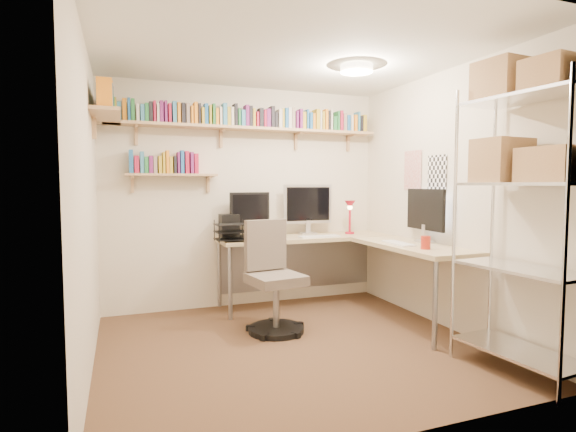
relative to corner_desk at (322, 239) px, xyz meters
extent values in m
plane|color=#46321E|center=(-0.70, -0.94, -0.80)|extent=(3.20, 3.20, 0.00)
cube|color=beige|center=(-0.70, 0.56, 0.45)|extent=(3.20, 0.04, 2.50)
cube|color=beige|center=(-2.30, -0.94, 0.45)|extent=(0.04, 3.00, 2.50)
cube|color=beige|center=(0.90, -0.94, 0.45)|extent=(0.04, 3.00, 2.50)
cube|color=beige|center=(-0.70, -2.44, 0.45)|extent=(3.20, 0.04, 2.50)
cube|color=white|center=(-0.70, -0.94, 1.70)|extent=(3.20, 3.00, 0.04)
cube|color=silver|center=(0.89, -0.39, 0.75)|extent=(0.01, 0.30, 0.42)
cube|color=white|center=(0.89, -0.79, 0.70)|extent=(0.01, 0.28, 0.38)
cylinder|color=#FFEAC6|center=(0.00, -0.74, 1.66)|extent=(0.30, 0.30, 0.06)
cube|color=tan|center=(-0.70, 0.43, 1.22)|extent=(3.05, 0.25, 0.03)
cube|color=tan|center=(-2.18, 0.01, 1.22)|extent=(0.25, 1.00, 0.03)
cube|color=tan|center=(-1.55, 0.46, 0.70)|extent=(0.95, 0.20, 0.02)
cube|color=tan|center=(-1.90, 0.50, 1.15)|extent=(0.03, 0.20, 0.20)
cube|color=tan|center=(-1.00, 0.50, 1.15)|extent=(0.03, 0.20, 0.20)
cube|color=tan|center=(-0.10, 0.50, 1.15)|extent=(0.03, 0.20, 0.20)
cube|color=tan|center=(0.60, 0.50, 1.15)|extent=(0.03, 0.20, 0.20)
cube|color=#B0173B|center=(-2.16, 0.43, 1.34)|extent=(0.04, 0.11, 0.21)
cube|color=gold|center=(-2.11, 0.43, 1.35)|extent=(0.04, 0.14, 0.23)
cube|color=teal|center=(-2.06, 0.43, 1.33)|extent=(0.04, 0.12, 0.19)
cube|color=orange|center=(-2.01, 0.43, 1.35)|extent=(0.04, 0.12, 0.23)
cube|color=#1F5EA2|center=(-1.97, 0.43, 1.36)|extent=(0.02, 0.15, 0.23)
cube|color=#27763A|center=(-1.93, 0.43, 1.35)|extent=(0.04, 0.14, 0.23)
cube|color=beige|center=(-1.88, 0.43, 1.33)|extent=(0.03, 0.14, 0.18)
cube|color=teal|center=(-1.84, 0.43, 1.33)|extent=(0.04, 0.13, 0.18)
cube|color=#27763A|center=(-1.80, 0.43, 1.33)|extent=(0.03, 0.14, 0.19)
cube|color=black|center=(-1.76, 0.43, 1.34)|extent=(0.04, 0.13, 0.21)
cube|color=#B0173B|center=(-1.72, 0.43, 1.35)|extent=(0.02, 0.12, 0.22)
cube|color=beige|center=(-1.69, 0.43, 1.34)|extent=(0.02, 0.14, 0.20)
cube|color=#6E1D62|center=(-1.65, 0.43, 1.35)|extent=(0.04, 0.14, 0.23)
cube|color=#6E1D62|center=(-1.61, 0.43, 1.35)|extent=(0.03, 0.14, 0.23)
cube|color=#B0173B|center=(-1.57, 0.43, 1.34)|extent=(0.03, 0.12, 0.21)
cube|color=teal|center=(-1.52, 0.43, 1.35)|extent=(0.04, 0.12, 0.23)
cube|color=orange|center=(-1.47, 0.43, 1.35)|extent=(0.03, 0.14, 0.22)
cube|color=black|center=(-1.43, 0.43, 1.35)|extent=(0.04, 0.14, 0.22)
cube|color=gray|center=(-1.38, 0.43, 1.35)|extent=(0.04, 0.12, 0.22)
cube|color=orange|center=(-1.34, 0.43, 1.33)|extent=(0.02, 0.15, 0.19)
cube|color=orange|center=(-1.30, 0.43, 1.35)|extent=(0.03, 0.14, 0.23)
cube|color=black|center=(-1.26, 0.43, 1.35)|extent=(0.03, 0.12, 0.22)
cube|color=gold|center=(-1.22, 0.43, 1.33)|extent=(0.03, 0.14, 0.18)
cube|color=#1F5EA2|center=(-1.19, 0.43, 1.35)|extent=(0.04, 0.11, 0.23)
cube|color=gold|center=(-1.14, 0.43, 1.34)|extent=(0.02, 0.12, 0.21)
cube|color=#27763A|center=(-1.10, 0.43, 1.35)|extent=(0.03, 0.14, 0.23)
cube|color=orange|center=(-1.07, 0.43, 1.33)|extent=(0.03, 0.15, 0.18)
cube|color=beige|center=(-1.03, 0.43, 1.34)|extent=(0.02, 0.15, 0.20)
cube|color=teal|center=(-0.98, 0.43, 1.36)|extent=(0.04, 0.13, 0.24)
cube|color=gold|center=(-0.94, 0.43, 1.34)|extent=(0.04, 0.11, 0.21)
cube|color=beige|center=(-0.90, 0.43, 1.34)|extent=(0.03, 0.13, 0.21)
cube|color=black|center=(-0.86, 0.43, 1.36)|extent=(0.03, 0.15, 0.24)
cube|color=#27763A|center=(-0.83, 0.43, 1.34)|extent=(0.03, 0.15, 0.19)
cube|color=teal|center=(-0.78, 0.43, 1.33)|extent=(0.04, 0.13, 0.18)
cube|color=#6E1D62|center=(-0.73, 0.43, 1.36)|extent=(0.04, 0.13, 0.24)
cube|color=black|center=(-0.69, 0.43, 1.35)|extent=(0.03, 0.12, 0.23)
cube|color=gold|center=(-0.66, 0.43, 1.34)|extent=(0.03, 0.13, 0.20)
cube|color=#B0173B|center=(-0.62, 0.43, 1.32)|extent=(0.03, 0.13, 0.17)
cube|color=black|center=(-0.57, 0.43, 1.35)|extent=(0.04, 0.13, 0.21)
cube|color=#B0173B|center=(-0.53, 0.43, 1.34)|extent=(0.03, 0.14, 0.20)
cube|color=#6E1D62|center=(-0.49, 0.43, 1.34)|extent=(0.04, 0.14, 0.21)
cube|color=black|center=(-0.44, 0.43, 1.36)|extent=(0.04, 0.14, 0.24)
cube|color=black|center=(-0.40, 0.43, 1.33)|extent=(0.03, 0.14, 0.18)
cube|color=beige|center=(-0.35, 0.43, 1.34)|extent=(0.04, 0.15, 0.21)
cube|color=gold|center=(-0.31, 0.43, 1.35)|extent=(0.02, 0.12, 0.22)
cube|color=#1F5EA2|center=(-0.27, 0.43, 1.35)|extent=(0.04, 0.14, 0.23)
cube|color=beige|center=(-0.23, 0.43, 1.36)|extent=(0.04, 0.14, 0.24)
cube|color=gray|center=(-0.19, 0.43, 1.36)|extent=(0.04, 0.11, 0.24)
cube|color=#6E1D62|center=(-0.14, 0.43, 1.34)|extent=(0.03, 0.12, 0.21)
cube|color=#6E1D62|center=(-0.09, 0.43, 1.35)|extent=(0.03, 0.14, 0.23)
cube|color=gold|center=(-0.05, 0.43, 1.34)|extent=(0.04, 0.12, 0.20)
cube|color=#1F5EA2|center=(-0.01, 0.43, 1.35)|extent=(0.03, 0.13, 0.23)
cube|color=#1F5EA2|center=(0.03, 0.43, 1.34)|extent=(0.03, 0.13, 0.20)
cube|color=orange|center=(0.07, 0.43, 1.33)|extent=(0.03, 0.11, 0.19)
cube|color=gold|center=(0.12, 0.43, 1.36)|extent=(0.04, 0.14, 0.24)
cube|color=beige|center=(0.16, 0.43, 1.35)|extent=(0.02, 0.12, 0.23)
cube|color=gold|center=(0.19, 0.43, 1.35)|extent=(0.02, 0.15, 0.22)
cube|color=orange|center=(0.23, 0.43, 1.36)|extent=(0.03, 0.14, 0.25)
cube|color=black|center=(0.26, 0.43, 1.35)|extent=(0.02, 0.11, 0.23)
cube|color=beige|center=(0.30, 0.43, 1.36)|extent=(0.02, 0.13, 0.25)
cube|color=#27763A|center=(0.35, 0.43, 1.32)|extent=(0.04, 0.13, 0.17)
cube|color=#27763A|center=(0.39, 0.43, 1.36)|extent=(0.02, 0.14, 0.23)
cube|color=#B0173B|center=(0.43, 0.43, 1.36)|extent=(0.04, 0.13, 0.24)
cube|color=gray|center=(0.48, 0.43, 1.34)|extent=(0.04, 0.13, 0.21)
cube|color=#1F5EA2|center=(0.53, 0.43, 1.34)|extent=(0.04, 0.12, 0.19)
cube|color=beige|center=(0.57, 0.43, 1.34)|extent=(0.03, 0.11, 0.20)
cube|color=orange|center=(0.62, 0.43, 1.34)|extent=(0.04, 0.12, 0.20)
cube|color=teal|center=(0.67, 0.43, 1.36)|extent=(0.03, 0.12, 0.24)
cube|color=black|center=(0.70, 0.43, 1.33)|extent=(0.03, 0.13, 0.19)
cube|color=gold|center=(0.75, 0.43, 1.34)|extent=(0.04, 0.12, 0.21)
cube|color=orange|center=(-2.18, -0.43, 1.36)|extent=(0.12, 0.04, 0.24)
cube|color=beige|center=(-2.18, -0.38, 1.34)|extent=(0.13, 0.03, 0.21)
cube|color=#1F5EA2|center=(-2.18, -0.34, 1.34)|extent=(0.13, 0.04, 0.21)
cube|color=orange|center=(-2.18, -0.31, 1.36)|extent=(0.13, 0.03, 0.24)
cube|color=#1F5EA2|center=(-2.18, -0.27, 1.34)|extent=(0.11, 0.04, 0.20)
cube|color=#27763A|center=(-2.18, -0.22, 1.33)|extent=(0.14, 0.04, 0.19)
cube|color=#1F5EA2|center=(-2.18, -0.18, 1.36)|extent=(0.13, 0.03, 0.24)
cube|color=black|center=(-2.18, -0.14, 1.35)|extent=(0.14, 0.04, 0.23)
cube|color=black|center=(-2.18, -0.10, 1.36)|extent=(0.12, 0.03, 0.25)
cube|color=#27763A|center=(-2.18, -0.06, 1.33)|extent=(0.14, 0.02, 0.18)
cube|color=black|center=(-2.18, -0.03, 1.34)|extent=(0.12, 0.03, 0.21)
cube|color=gold|center=(-2.18, 0.01, 1.36)|extent=(0.12, 0.04, 0.24)
cube|color=#27763A|center=(-2.18, 0.05, 1.34)|extent=(0.11, 0.04, 0.21)
cube|color=#27763A|center=(-2.18, 0.10, 1.35)|extent=(0.12, 0.03, 0.22)
cube|color=gold|center=(-2.18, 0.14, 1.35)|extent=(0.12, 0.04, 0.22)
cube|color=teal|center=(-2.18, 0.18, 1.35)|extent=(0.12, 0.03, 0.22)
cube|color=black|center=(-2.18, 0.22, 1.34)|extent=(0.13, 0.03, 0.21)
cube|color=#27763A|center=(-2.18, 0.26, 1.35)|extent=(0.12, 0.04, 0.23)
cube|color=#B0173B|center=(-2.18, 0.31, 1.34)|extent=(0.13, 0.03, 0.20)
cube|color=#27763A|center=(-2.18, 0.34, 1.35)|extent=(0.15, 0.03, 0.22)
cube|color=gold|center=(-2.18, 0.38, 1.36)|extent=(0.12, 0.04, 0.25)
cube|color=#6E1D62|center=(-2.18, 0.42, 1.36)|extent=(0.12, 0.03, 0.23)
cube|color=#1F5EA2|center=(-1.96, 0.46, 0.83)|extent=(0.04, 0.14, 0.24)
cube|color=#B0173B|center=(-1.91, 0.46, 0.81)|extent=(0.04, 0.12, 0.18)
cube|color=teal|center=(-1.85, 0.46, 0.83)|extent=(0.04, 0.12, 0.22)
cube|color=#27763A|center=(-1.81, 0.46, 0.80)|extent=(0.04, 0.14, 0.17)
cube|color=#6E1D62|center=(-1.76, 0.46, 0.81)|extent=(0.04, 0.12, 0.18)
cube|color=gray|center=(-1.72, 0.46, 0.81)|extent=(0.04, 0.12, 0.18)
cube|color=gold|center=(-1.67, 0.46, 0.81)|extent=(0.03, 0.14, 0.18)
cube|color=gold|center=(-1.63, 0.46, 0.83)|extent=(0.02, 0.15, 0.22)
cube|color=orange|center=(-1.60, 0.46, 0.84)|extent=(0.03, 0.13, 0.24)
cube|color=gold|center=(-1.56, 0.46, 0.81)|extent=(0.03, 0.13, 0.18)
cube|color=black|center=(-1.52, 0.46, 0.81)|extent=(0.03, 0.14, 0.18)
cube|color=#6E1D62|center=(-1.48, 0.46, 0.83)|extent=(0.02, 0.14, 0.23)
cube|color=#1F5EA2|center=(-1.44, 0.46, 0.84)|extent=(0.04, 0.11, 0.25)
cube|color=#B0173B|center=(-1.39, 0.46, 0.84)|extent=(0.04, 0.11, 0.24)
cube|color=#6E1D62|center=(-1.34, 0.46, 0.83)|extent=(0.03, 0.14, 0.23)
cube|color=#B0173B|center=(-1.30, 0.46, 0.82)|extent=(0.04, 0.12, 0.22)
cube|color=tan|center=(-0.05, 0.28, -0.01)|extent=(2.07, 0.65, 0.04)
cube|color=tan|center=(0.66, -0.78, -0.01)|extent=(0.65, 1.42, 0.04)
cylinder|color=gray|center=(-1.03, 0.00, -0.41)|extent=(0.04, 0.04, 0.76)
cylinder|color=gray|center=(-1.03, 0.55, -0.41)|extent=(0.04, 0.04, 0.76)
cylinder|color=gray|center=(0.93, 0.55, -0.41)|extent=(0.04, 0.04, 0.76)
cylinder|color=gray|center=(0.39, -1.44, -0.41)|extent=(0.04, 0.04, 0.76)
cylinder|color=gray|center=(0.93, -1.44, -0.41)|extent=(0.04, 0.04, 0.76)
cube|color=gray|center=(-0.05, 0.56, -0.36)|extent=(1.96, 0.02, 0.60)
cube|color=silver|center=(0.00, 0.41, 0.37)|extent=(0.60, 0.03, 0.46)
cube|color=black|center=(0.00, 0.38, 0.37)|extent=(0.54, 0.00, 0.40)
cube|color=black|center=(-0.71, 0.41, 0.33)|extent=(0.48, 0.03, 0.37)
cube|color=black|center=(0.81, -0.73, 0.35)|extent=(0.03, 0.63, 0.41)
cube|color=white|center=(0.79, -0.73, 0.35)|extent=(0.00, 0.57, 0.36)
cube|color=white|center=(0.00, 0.08, 0.02)|extent=(0.46, 0.14, 0.02)
cube|color=white|center=(0.49, -0.73, 0.02)|extent=(0.14, 0.44, 0.02)
cylinder|color=#B00F24|center=(0.49, 0.28, 0.02)|extent=(0.11, 0.11, 0.02)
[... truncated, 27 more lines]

